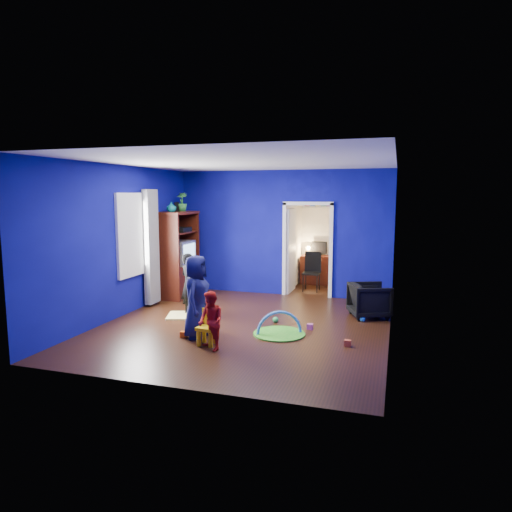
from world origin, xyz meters
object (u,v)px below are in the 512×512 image
(armchair, at_px, (370,300))
(crt_tv, at_px, (180,253))
(toddler_red, at_px, (211,321))
(folding_chair, at_px, (311,273))
(vase, at_px, (171,207))
(hopper_ball, at_px, (200,321))
(play_mat, at_px, (279,334))
(child_navy, at_px, (196,297))
(child_black, at_px, (189,284))
(study_desk, at_px, (318,270))
(kid_chair, at_px, (207,329))
(tv_armoire, at_px, (179,254))

(armchair, distance_m, crt_tv, 4.37)
(toddler_red, bearing_deg, folding_chair, 119.59)
(vase, xyz_separation_m, hopper_ball, (1.62, -2.14, -1.87))
(play_mat, bearing_deg, hopper_ball, -167.35)
(armchair, relative_size, child_navy, 0.53)
(child_black, height_order, study_desk, child_black)
(armchair, height_order, kid_chair, armchair)
(child_black, distance_m, vase, 2.09)
(hopper_ball, height_order, folding_chair, folding_chair)
(tv_armoire, xyz_separation_m, play_mat, (2.94, -2.14, -0.97))
(tv_armoire, relative_size, folding_chair, 2.13)
(toddler_red, relative_size, crt_tv, 1.29)
(child_black, relative_size, toddler_red, 1.36)
(crt_tv, bearing_deg, tv_armoire, 180.00)
(child_black, height_order, crt_tv, crt_tv)
(armchair, distance_m, tv_armoire, 4.40)
(hopper_ball, bearing_deg, study_desk, 76.14)
(vase, height_order, folding_chair, vase)
(child_navy, bearing_deg, crt_tv, 22.38)
(vase, height_order, play_mat, vase)
(vase, distance_m, tv_armoire, 1.13)
(tv_armoire, bearing_deg, crt_tv, 0.00)
(tv_armoire, relative_size, crt_tv, 2.80)
(play_mat, distance_m, study_desk, 4.57)
(hopper_ball, xyz_separation_m, study_desk, (1.20, 4.85, 0.17))
(crt_tv, distance_m, study_desk, 3.73)
(vase, bearing_deg, armchair, -3.38)
(armchair, relative_size, play_mat, 0.82)
(hopper_ball, bearing_deg, child_black, 124.47)
(vase, xyz_separation_m, tv_armoire, (0.00, 0.30, -1.09))
(hopper_ball, distance_m, kid_chair, 0.67)
(crt_tv, height_order, study_desk, crt_tv)
(armchair, relative_size, child_black, 0.59)
(hopper_ball, distance_m, play_mat, 1.36)
(child_navy, distance_m, kid_chair, 0.62)
(hopper_ball, relative_size, play_mat, 0.46)
(toddler_red, bearing_deg, hopper_ball, 162.23)
(tv_armoire, bearing_deg, kid_chair, -56.40)
(kid_chair, bearing_deg, crt_tv, 131.08)
(folding_chair, bearing_deg, child_black, -122.77)
(toddler_red, bearing_deg, study_desk, 121.00)
(crt_tv, xyz_separation_m, hopper_ball, (1.58, -2.44, -0.82))
(study_desk, bearing_deg, hopper_ball, -103.86)
(child_navy, bearing_deg, play_mat, -75.59)
(child_navy, relative_size, kid_chair, 2.74)
(vase, distance_m, play_mat, 4.04)
(hopper_ball, bearing_deg, folding_chair, 72.89)
(tv_armoire, xyz_separation_m, study_desk, (2.82, 2.41, -0.60))
(child_black, bearing_deg, tv_armoire, -20.95)
(armchair, height_order, crt_tv, crt_tv)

